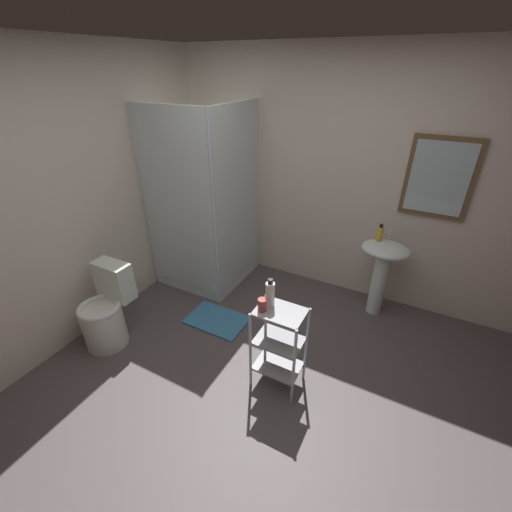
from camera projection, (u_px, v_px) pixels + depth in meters
ground_plane at (253, 394)px, 2.71m from camera, size 4.20×4.20×0.02m
wall_back at (338, 180)px, 3.50m from camera, size 4.20×0.14×2.50m
wall_left at (59, 207)px, 2.84m from camera, size 0.10×4.20×2.50m
shower_stall at (209, 246)px, 3.91m from camera, size 0.92×0.92×2.00m
pedestal_sink at (383, 264)px, 3.32m from camera, size 0.46×0.37×0.81m
sink_faucet at (390, 234)px, 3.28m from camera, size 0.03×0.03×0.10m
toilet at (106, 313)px, 3.09m from camera, size 0.37×0.49×0.76m
storage_cart at (279, 342)px, 2.59m from camera, size 0.38×0.28×0.74m
hand_soap_bottle at (380, 233)px, 3.24m from camera, size 0.06×0.06×0.17m
lotion_bottle_white at (270, 294)px, 2.46m from camera, size 0.07×0.07×0.23m
rinse_cup at (262, 305)px, 2.43m from camera, size 0.07×0.07×0.10m
bath_mat at (217, 320)px, 3.47m from camera, size 0.60×0.40×0.02m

